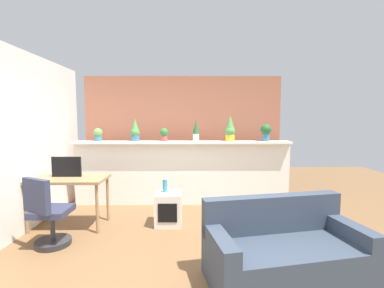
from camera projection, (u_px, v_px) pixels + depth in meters
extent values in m
plane|color=brown|center=(178.00, 255.00, 3.27)|extent=(12.00, 12.00, 0.00)
cube|color=white|center=(182.00, 174.00, 5.21)|extent=(4.04, 0.16, 1.17)
cube|color=white|center=(182.00, 142.00, 5.11)|extent=(4.04, 0.31, 0.04)
cube|color=#AD664C|center=(183.00, 137.00, 5.74)|extent=(4.04, 0.10, 2.50)
cube|color=white|center=(3.00, 144.00, 3.53)|extent=(0.12, 4.40, 2.60)
cylinder|color=#386B84|center=(98.00, 139.00, 5.12)|extent=(0.14, 0.14, 0.10)
sphere|color=#669E4C|center=(98.00, 133.00, 5.11)|extent=(0.17, 0.17, 0.17)
cylinder|color=#386B84|center=(135.00, 138.00, 5.12)|extent=(0.16, 0.16, 0.12)
sphere|color=#4C9347|center=(135.00, 132.00, 5.11)|extent=(0.17, 0.17, 0.17)
cone|color=#4C9347|center=(135.00, 124.00, 5.09)|extent=(0.14, 0.14, 0.23)
cylinder|color=#B7474C|center=(164.00, 138.00, 5.11)|extent=(0.12, 0.12, 0.10)
sphere|color=#2D7033|center=(164.00, 133.00, 5.10)|extent=(0.16, 0.16, 0.16)
cylinder|color=silver|center=(196.00, 137.00, 5.14)|extent=(0.11, 0.11, 0.14)
cone|color=#235B2D|center=(196.00, 127.00, 5.12)|extent=(0.12, 0.12, 0.27)
cylinder|color=gold|center=(230.00, 138.00, 5.12)|extent=(0.17, 0.17, 0.12)
sphere|color=#4C9347|center=(230.00, 131.00, 5.11)|extent=(0.19, 0.19, 0.19)
cone|color=#4C9347|center=(230.00, 122.00, 5.10)|extent=(0.16, 0.16, 0.27)
cylinder|color=#386B84|center=(266.00, 137.00, 5.13)|extent=(0.14, 0.14, 0.14)
sphere|color=#235B2D|center=(266.00, 130.00, 5.12)|extent=(0.20, 0.20, 0.20)
cylinder|color=#99754C|center=(26.00, 209.00, 3.87)|extent=(0.04, 0.04, 0.71)
cylinder|color=#99754C|center=(97.00, 209.00, 3.87)|extent=(0.04, 0.04, 0.71)
cylinder|color=#99754C|center=(45.00, 199.00, 4.36)|extent=(0.04, 0.04, 0.71)
cylinder|color=#99754C|center=(108.00, 199.00, 4.37)|extent=(0.04, 0.04, 0.71)
cube|color=#99754C|center=(69.00, 179.00, 4.08)|extent=(1.10, 0.60, 0.04)
cube|color=black|center=(67.00, 167.00, 4.15)|extent=(0.44, 0.04, 0.31)
cylinder|color=#262628|center=(53.00, 242.00, 3.53)|extent=(0.44, 0.44, 0.07)
cylinder|color=#333333|center=(53.00, 227.00, 3.52)|extent=(0.06, 0.06, 0.34)
cube|color=#2D334C|center=(52.00, 211.00, 3.50)|extent=(0.44, 0.44, 0.08)
cube|color=#2D334C|center=(36.00, 196.00, 3.31)|extent=(0.42, 0.27, 0.42)
cube|color=silver|center=(169.00, 208.00, 4.21)|extent=(0.40, 0.40, 0.50)
cube|color=black|center=(168.00, 213.00, 4.02)|extent=(0.28, 0.04, 0.28)
cylinder|color=teal|center=(165.00, 186.00, 4.22)|extent=(0.07, 0.07, 0.19)
cube|color=#333D4C|center=(286.00, 262.00, 2.73)|extent=(1.68, 1.05, 0.40)
cube|color=#333D4C|center=(273.00, 213.00, 2.98)|extent=(1.56, 0.46, 0.40)
cube|color=#333D4C|center=(219.00, 242.00, 2.56)|extent=(0.30, 0.78, 0.16)
cube|color=#333D4C|center=(348.00, 230.00, 2.84)|extent=(0.30, 0.78, 0.16)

